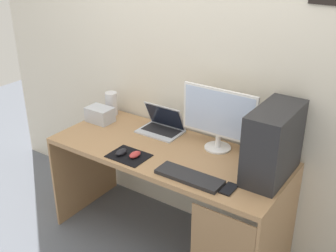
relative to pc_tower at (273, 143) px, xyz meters
The scene contains 13 objects.
ground_plane 1.20m from the pc_tower, behind, with size 8.00×8.00×0.00m, color slate.
wall_back 0.82m from the pc_tower, 156.46° to the left, with size 4.00×0.05×2.60m.
desk 0.77m from the pc_tower, behind, with size 1.64×0.69×0.76m.
pc_tower is the anchor object (origin of this frame).
monitor 0.44m from the pc_tower, 164.34° to the left, with size 0.53×0.18×0.43m.
laptop 0.92m from the pc_tower, behind, with size 0.32×0.22×0.20m.
speaker 1.43m from the pc_tower, behind, with size 0.10×0.10×0.18m, color silver.
projector 1.40m from the pc_tower, behind, with size 0.20×0.14×0.12m, color #B7BCC6.
keyboard 0.53m from the pc_tower, 141.00° to the right, with size 0.42×0.14×0.02m, color #232326.
mousepad 0.93m from the pc_tower, 160.68° to the right, with size 0.26×0.20×0.01m, color black.
mouse_left 0.88m from the pc_tower, 160.32° to the right, with size 0.06×0.10×0.03m, color #B23333.
mouse_right 0.98m from the pc_tower, 160.82° to the right, with size 0.06×0.10×0.03m, color black.
cell_phone 0.38m from the pc_tower, 115.13° to the right, with size 0.07×0.13×0.01m, color black.
Camera 1 is at (1.41, -2.06, 2.11)m, focal length 44.80 mm.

